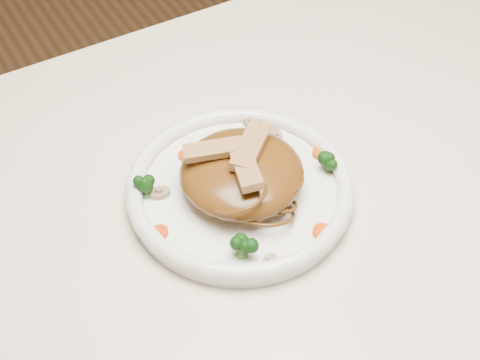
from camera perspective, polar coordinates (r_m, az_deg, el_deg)
table at (r=0.88m, az=4.04°, el=-6.40°), size 1.20×0.80×0.75m
plate at (r=0.80m, az=0.00°, el=-1.07°), size 0.32×0.32×0.02m
noodle_mound at (r=0.78m, az=0.14°, el=0.61°), size 0.18×0.18×0.04m
chicken_a at (r=0.77m, az=0.87°, el=2.75°), size 0.07×0.07×0.01m
chicken_b at (r=0.76m, az=-2.19°, el=2.47°), size 0.07×0.04×0.01m
chicken_c at (r=0.75m, az=0.38°, el=1.22°), size 0.04×0.08×0.01m
broccoli_0 at (r=0.84m, az=1.36°, el=4.31°), size 0.03×0.03×0.03m
broccoli_1 at (r=0.78m, az=-7.66°, el=-0.37°), size 0.04×0.04×0.03m
broccoli_2 at (r=0.72m, az=0.18°, el=-5.38°), size 0.03×0.03×0.03m
broccoli_3 at (r=0.81m, az=7.44°, el=1.53°), size 0.03×0.03×0.03m
carrot_0 at (r=0.85m, az=1.16°, el=3.69°), size 0.02×0.02×0.00m
carrot_1 at (r=0.76m, az=-6.49°, el=-4.20°), size 0.02×0.02×0.00m
carrot_2 at (r=0.84m, az=6.55°, el=2.19°), size 0.02×0.02×0.00m
carrot_3 at (r=0.83m, az=-4.39°, el=2.01°), size 0.02×0.02×0.00m
carrot_4 at (r=0.76m, az=6.74°, el=-4.19°), size 0.02×0.02×0.00m
mushroom_0 at (r=0.73m, az=2.41°, el=-6.62°), size 0.03×0.03×0.01m
mushroom_1 at (r=0.85m, az=2.86°, el=3.51°), size 0.03×0.03×0.01m
mushroom_2 at (r=0.79m, az=-6.51°, el=-1.05°), size 0.03×0.03×0.01m
mushroom_3 at (r=0.87m, az=0.87°, el=4.66°), size 0.03×0.03×0.01m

